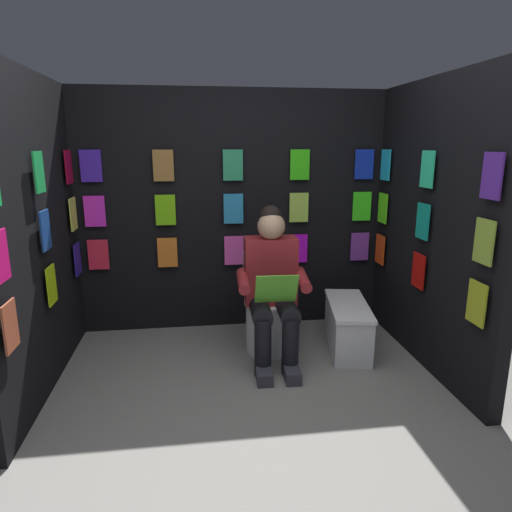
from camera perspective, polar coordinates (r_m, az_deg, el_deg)
ground_plane at (r=2.75m, az=0.96°, el=-22.72°), size 30.00×30.00×0.00m
display_wall_back at (r=4.08m, az=-2.94°, el=5.55°), size 2.78×0.14×2.10m
display_wall_left at (r=3.58m, az=21.31°, el=3.48°), size 0.14×1.79×2.10m
display_wall_right at (r=3.30m, az=-26.21°, el=2.21°), size 0.14×1.79×2.10m
toilet at (r=3.75m, az=1.55°, el=-6.65°), size 0.41×0.56×0.77m
person_reading at (r=3.45m, az=2.06°, el=-3.69°), size 0.54×0.69×1.19m
comic_longbox_near at (r=3.83m, az=11.39°, el=-8.58°), size 0.43×0.80×0.39m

